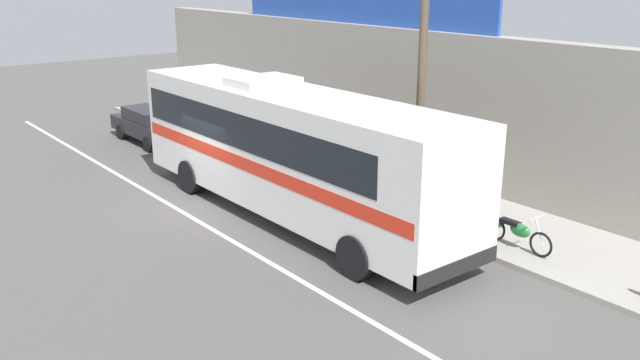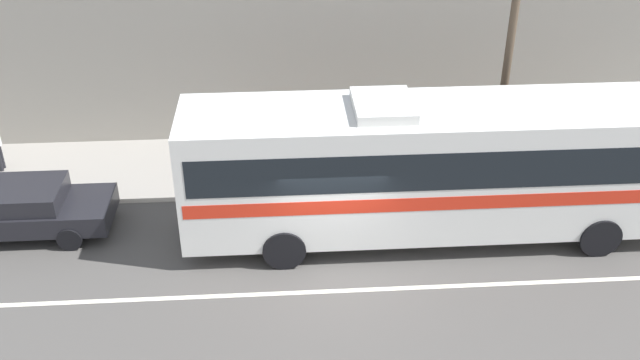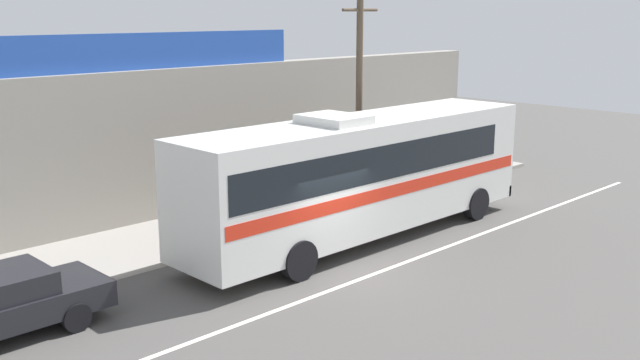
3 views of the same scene
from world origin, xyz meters
TOP-DOWN VIEW (x-y plane):
  - ground_plane at (0.00, 0.00)m, footprint 70.00×70.00m
  - sidewalk_slab at (0.00, 5.20)m, footprint 30.00×3.60m
  - storefront_facade at (0.00, 7.35)m, footprint 30.00×0.70m
  - road_center_stripe at (0.00, -0.80)m, footprint 30.00×0.14m
  - intercity_bus at (2.39, 1.43)m, footprint 12.13×2.69m
  - parked_car at (-7.81, 2.15)m, footprint 4.47×1.88m
  - utility_pole at (4.96, 3.89)m, footprint 1.60×0.22m
  - motorcycle_black at (7.97, 4.24)m, footprint 1.94×0.56m
  - pedestrian_far_right at (0.19, 4.85)m, footprint 0.30×0.48m
  - pedestrian_by_curb at (2.81, 5.20)m, footprint 0.30×0.48m

SIDE VIEW (x-z plane):
  - ground_plane at x=0.00m, z-range 0.00..0.00m
  - road_center_stripe at x=0.00m, z-range 0.00..0.01m
  - sidewalk_slab at x=0.00m, z-range 0.00..0.14m
  - motorcycle_black at x=7.97m, z-range 0.09..1.04m
  - parked_car at x=-7.81m, z-range 0.05..1.42m
  - pedestrian_by_curb at x=2.81m, z-range 0.28..1.95m
  - pedestrian_far_right at x=0.19m, z-range 0.29..2.03m
  - intercity_bus at x=2.39m, z-range 0.18..3.96m
  - storefront_facade at x=0.00m, z-range 0.00..4.80m
  - utility_pole at x=4.96m, z-range 0.27..7.30m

